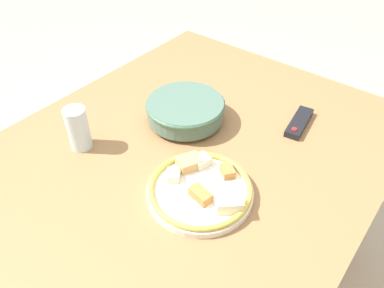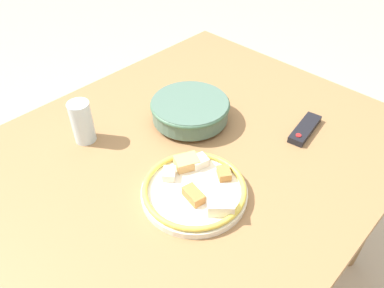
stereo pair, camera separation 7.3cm
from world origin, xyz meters
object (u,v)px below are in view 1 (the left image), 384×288
at_px(food_plate, 201,189).
at_px(tv_remote, 299,123).
at_px(noodle_bowl, 185,110).
at_px(drinking_glass, 78,129).

height_order(food_plate, tv_remote, food_plate).
relative_size(noodle_bowl, tv_remote, 1.53).
height_order(noodle_bowl, food_plate, noodle_bowl).
bearing_deg(tv_remote, food_plate, 71.96).
bearing_deg(drinking_glass, food_plate, 100.08).
distance_m(tv_remote, drinking_glass, 0.65).
relative_size(food_plate, tv_remote, 1.68).
distance_m(food_plate, tv_remote, 0.41).
bearing_deg(drinking_glass, tv_remote, 136.88).
distance_m(food_plate, drinking_glass, 0.39).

